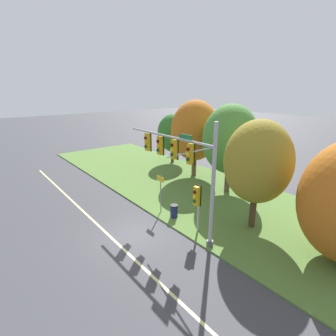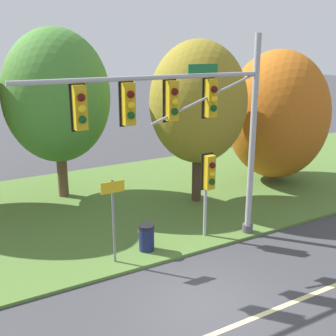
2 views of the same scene
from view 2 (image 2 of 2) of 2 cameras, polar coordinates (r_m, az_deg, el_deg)
The scene contains 10 objects.
ground_plane at distance 12.29m, azimuth 4.82°, elevation -17.80°, with size 160.00×160.00×0.00m, color #3D3D42.
lane_stripe at distance 11.51m, azimuth 8.44°, elevation -20.57°, with size 36.00×0.16×0.01m, color beige.
grass_verge at distance 18.85m, azimuth -9.56°, elevation -5.19°, with size 48.00×11.50×0.10m, color #517533.
traffic_signal_mast at distance 13.43m, azimuth 2.68°, elevation 7.06°, with size 8.30×0.49×7.18m.
pedestrian_signal_near_kerb at distance 14.93m, azimuth 5.54°, elevation -1.28°, with size 0.46×0.55×3.15m.
route_sign_post at distance 13.40m, azimuth -7.43°, elevation -5.73°, with size 0.79×0.08×2.80m.
tree_behind_signpost at distance 19.37m, azimuth -14.83°, elevation 9.36°, with size 4.69×4.69×7.57m.
tree_mid_verge at distance 18.19m, azimuth 4.10°, elevation 8.81°, with size 4.18×4.18×7.06m.
tree_tall_centre at distance 21.96m, azimuth 14.56°, elevation 6.95°, with size 5.13×5.13×6.63m.
trash_bin at distance 14.59m, azimuth -2.90°, elevation -9.35°, with size 0.56×0.56×0.93m.
Camera 2 is at (-5.90, -8.31, 6.87)m, focal length 45.00 mm.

